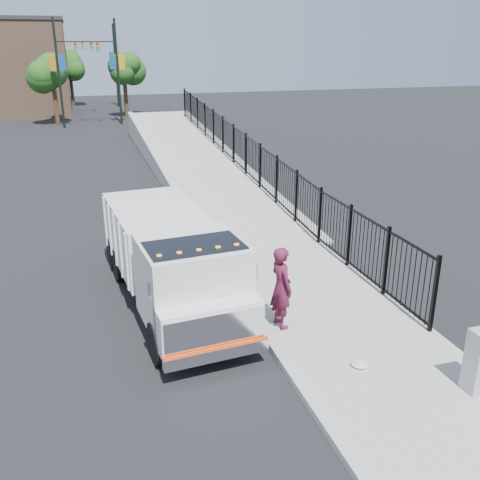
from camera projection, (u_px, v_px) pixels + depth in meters
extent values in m
plane|color=black|center=(253.00, 317.00, 12.99)|extent=(120.00, 120.00, 0.00)
cube|color=#9E998E|center=(365.00, 344.00, 11.70)|extent=(3.55, 12.00, 0.12)
cube|color=#ADAAA3|center=(283.00, 357.00, 11.17)|extent=(0.30, 12.00, 0.16)
cube|color=#9E998E|center=(197.00, 170.00, 27.93)|extent=(3.95, 24.06, 3.19)
cube|color=black|center=(246.00, 167.00, 24.41)|extent=(0.10, 28.00, 1.80)
cube|color=black|center=(169.00, 282.00, 13.68)|extent=(1.47, 6.23, 0.20)
cube|color=silver|center=(192.00, 282.00, 11.55)|extent=(2.31, 2.18, 1.81)
cube|color=silver|center=(210.00, 324.00, 10.72)|extent=(2.18, 0.83, 0.91)
cube|color=silver|center=(215.00, 332.00, 10.43)|extent=(2.09, 0.26, 0.77)
cube|color=silver|center=(217.00, 354.00, 10.53)|extent=(2.18, 0.36, 0.25)
cube|color=#DF3D07|center=(217.00, 348.00, 10.48)|extent=(2.17, 0.24, 0.05)
cube|color=black|center=(195.00, 262.00, 11.17)|extent=(2.10, 1.36, 0.77)
cube|color=silver|center=(156.00, 234.00, 14.39)|extent=(2.52, 3.99, 1.54)
cube|color=silver|center=(149.00, 290.00, 10.22)|extent=(0.06, 0.06, 0.32)
cube|color=silver|center=(257.00, 272.00, 11.02)|extent=(0.06, 0.06, 0.32)
cube|color=orange|center=(159.00, 256.00, 10.47)|extent=(0.10, 0.08, 0.05)
cube|color=orange|center=(179.00, 253.00, 10.61)|extent=(0.10, 0.08, 0.05)
cube|color=orange|center=(199.00, 250.00, 10.76)|extent=(0.10, 0.08, 0.05)
cube|color=orange|center=(218.00, 248.00, 10.90)|extent=(0.10, 0.08, 0.05)
cube|color=orange|center=(237.00, 245.00, 11.04)|extent=(0.10, 0.08, 0.05)
cylinder|color=black|center=(159.00, 343.00, 11.00)|extent=(0.37, 0.93, 0.91)
cylinder|color=black|center=(244.00, 326.00, 11.67)|extent=(0.37, 0.93, 0.91)
cylinder|color=black|center=(120.00, 265.00, 14.86)|extent=(0.37, 0.93, 0.91)
cylinder|color=black|center=(186.00, 255.00, 15.53)|extent=(0.37, 0.93, 0.91)
cylinder|color=black|center=(114.00, 252.00, 15.73)|extent=(0.37, 0.93, 0.91)
cylinder|color=black|center=(177.00, 244.00, 16.40)|extent=(0.37, 0.93, 0.91)
imported|color=#56172E|center=(281.00, 287.00, 12.03)|extent=(0.57, 0.77, 1.93)
ellipsoid|color=silver|center=(360.00, 364.00, 10.80)|extent=(0.36, 0.36, 0.09)
cylinder|color=black|center=(59.00, 74.00, 40.25)|extent=(0.18, 0.18, 8.00)
cube|color=black|center=(78.00, 42.00, 39.88)|extent=(3.20, 0.08, 0.08)
cube|color=black|center=(98.00, 47.00, 40.39)|extent=(0.18, 0.22, 0.60)
cube|color=navy|center=(62.00, 63.00, 40.07)|extent=(0.45, 0.04, 1.10)
cube|color=#C46111|center=(53.00, 63.00, 39.88)|extent=(0.45, 0.04, 1.10)
cylinder|color=black|center=(118.00, 73.00, 42.24)|extent=(0.18, 0.18, 8.00)
cube|color=black|center=(94.00, 42.00, 41.00)|extent=(3.20, 0.08, 0.08)
cube|color=black|center=(75.00, 47.00, 40.73)|extent=(0.18, 0.22, 0.60)
cube|color=orange|center=(122.00, 62.00, 42.05)|extent=(0.45, 0.04, 1.10)
cube|color=navy|center=(113.00, 62.00, 41.86)|extent=(0.45, 0.04, 1.10)
cylinder|color=black|center=(58.00, 70.00, 46.98)|extent=(0.18, 0.18, 8.00)
cube|color=black|center=(74.00, 42.00, 46.61)|extent=(3.20, 0.08, 0.08)
cube|color=black|center=(91.00, 46.00, 47.12)|extent=(0.18, 0.22, 0.60)
cube|color=#2B45A0|center=(61.00, 60.00, 46.79)|extent=(0.45, 0.04, 1.10)
cube|color=gold|center=(53.00, 60.00, 46.60)|extent=(0.45, 0.04, 1.10)
cylinder|color=black|center=(116.00, 66.00, 53.95)|extent=(0.18, 0.18, 8.00)
cube|color=black|center=(97.00, 42.00, 52.72)|extent=(3.20, 0.08, 0.08)
cube|color=black|center=(83.00, 46.00, 52.45)|extent=(0.18, 0.22, 0.60)
cube|color=orange|center=(119.00, 58.00, 53.77)|extent=(0.45, 0.04, 1.10)
cube|color=navy|center=(111.00, 58.00, 53.58)|extent=(0.45, 0.04, 1.10)
cylinder|color=#382314|center=(56.00, 105.00, 42.25)|extent=(0.36, 0.36, 3.20)
sphere|color=#194714|center=(52.00, 73.00, 41.41)|extent=(2.68, 2.68, 2.68)
cylinder|color=#382314|center=(126.00, 98.00, 47.31)|extent=(0.36, 0.36, 3.20)
sphere|color=#194714|center=(124.00, 70.00, 46.47)|extent=(2.18, 2.18, 2.18)
cylinder|color=#382314|center=(72.00, 90.00, 55.31)|extent=(0.36, 0.36, 3.20)
sphere|color=#194714|center=(69.00, 66.00, 54.47)|extent=(2.67, 2.67, 2.67)
cube|color=#8C664C|center=(10.00, 69.00, 48.66)|extent=(10.00, 10.00, 8.00)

